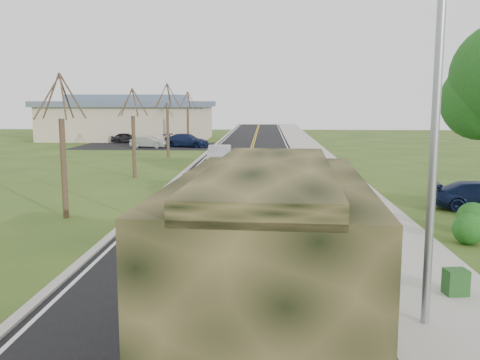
# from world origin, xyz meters

# --- Properties ---
(ground) EXTENTS (160.00, 160.00, 0.00)m
(ground) POSITION_xyz_m (0.00, 0.00, 0.00)
(ground) COLOR #2B4717
(ground) RESTS_ON ground
(road) EXTENTS (8.00, 120.00, 0.01)m
(road) POSITION_xyz_m (0.00, 40.00, 0.01)
(road) COLOR black
(road) RESTS_ON ground
(curb_right) EXTENTS (0.30, 120.00, 0.12)m
(curb_right) POSITION_xyz_m (4.15, 40.00, 0.06)
(curb_right) COLOR #9E998E
(curb_right) RESTS_ON ground
(sidewalk_right) EXTENTS (3.20, 120.00, 0.10)m
(sidewalk_right) POSITION_xyz_m (5.90, 40.00, 0.05)
(sidewalk_right) COLOR #9E998E
(sidewalk_right) RESTS_ON ground
(curb_left) EXTENTS (0.30, 120.00, 0.10)m
(curb_left) POSITION_xyz_m (-4.15, 40.00, 0.05)
(curb_left) COLOR #9E998E
(curb_left) RESTS_ON ground
(street_light) EXTENTS (1.65, 0.22, 8.00)m
(street_light) POSITION_xyz_m (4.90, -0.50, 4.43)
(street_light) COLOR gray
(street_light) RESTS_ON ground
(bare_tree_a) EXTENTS (1.93, 2.26, 6.08)m
(bare_tree_a) POSITION_xyz_m (-7.00, 10.00, 2.63)
(bare_tree_a) COLOR #38281C
(bare_tree_a) RESTS_ON ground
(bare_tree_b) EXTENTS (1.83, 2.14, 5.73)m
(bare_tree_b) POSITION_xyz_m (-7.00, 22.00, 2.48)
(bare_tree_b) COLOR #38281C
(bare_tree_b) RESTS_ON ground
(bare_tree_c) EXTENTS (2.04, 2.39, 6.42)m
(bare_tree_c) POSITION_xyz_m (-7.00, 34.00, 2.78)
(bare_tree_c) COLOR #38281C
(bare_tree_c) RESTS_ON ground
(bare_tree_d) EXTENTS (1.88, 2.20, 5.91)m
(bare_tree_d) POSITION_xyz_m (-7.00, 46.00, 2.55)
(bare_tree_d) COLOR #38281C
(bare_tree_d) RESTS_ON ground
(commercial_building) EXTENTS (25.50, 21.50, 5.65)m
(commercial_building) POSITION_xyz_m (-15.98, 55.97, 2.69)
(commercial_building) COLOR tan
(commercial_building) RESTS_ON ground
(military_truck) EXTENTS (3.21, 8.10, 3.97)m
(military_truck) POSITION_xyz_m (1.59, -3.08, 2.27)
(military_truck) COLOR black
(military_truck) RESTS_ON ground
(suv_champagne) EXTENTS (2.07, 4.46, 1.24)m
(suv_champagne) POSITION_xyz_m (-2.23, 16.13, 0.62)
(suv_champagne) COLOR #987B56
(suv_champagne) RESTS_ON ground
(sedan_silver) EXTENTS (1.86, 4.87, 1.58)m
(sedan_silver) POSITION_xyz_m (-2.02, 28.15, 0.79)
(sedan_silver) COLOR silver
(sedan_silver) RESTS_ON ground
(utility_box_near) EXTENTS (0.72, 0.65, 0.80)m
(utility_box_near) POSITION_xyz_m (4.60, 2.20, 0.50)
(utility_box_near) COLOR #1B4D21
(utility_box_near) RESTS_ON sidewalk_right
(utility_box_far) EXTENTS (0.61, 0.53, 0.65)m
(utility_box_far) POSITION_xyz_m (6.28, 1.30, 0.43)
(utility_box_far) COLOR #1D4B1A
(utility_box_far) RESTS_ON sidewalk_right
(lot_car_dark) EXTENTS (3.68, 1.63, 1.23)m
(lot_car_dark) POSITION_xyz_m (-14.81, 50.00, 0.62)
(lot_car_dark) COLOR black
(lot_car_dark) RESTS_ON ground
(lot_car_silver) EXTENTS (3.90, 1.71, 1.25)m
(lot_car_silver) POSITION_xyz_m (-10.86, 43.71, 0.62)
(lot_car_silver) COLOR #9E9EA2
(lot_car_silver) RESTS_ON ground
(lot_car_navy) EXTENTS (5.29, 3.45, 1.43)m
(lot_car_navy) POSITION_xyz_m (-6.95, 44.82, 0.71)
(lot_car_navy) COLOR #101B3E
(lot_car_navy) RESTS_ON ground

